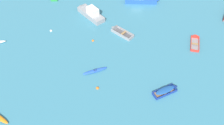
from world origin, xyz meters
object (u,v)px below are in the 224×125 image
object	(u,v)px
kayak_blue_cluster_outer	(95,71)
rowboat_red_center	(195,39)
motor_launch_grey_near_left	(89,12)
rowboat_grey_near_camera	(117,30)
rowboat_deep_blue_outer_left	(168,90)
mooring_buoy_near_foreground	(51,31)
mooring_buoy_central	(97,88)
mooring_buoy_far_field	(93,41)

from	to	relation	value
kayak_blue_cluster_outer	rowboat_red_center	distance (m)	14.75
motor_launch_grey_near_left	rowboat_grey_near_camera	size ratio (longest dim) A/B	1.39
rowboat_deep_blue_outer_left	mooring_buoy_near_foreground	xyz separation A→B (m)	(-15.59, 10.22, -0.28)
mooring_buoy_central	mooring_buoy_near_foreground	bearing A→B (deg)	126.33
motor_launch_grey_near_left	rowboat_red_center	size ratio (longest dim) A/B	1.40
rowboat_deep_blue_outer_left	rowboat_grey_near_camera	world-z (taller)	rowboat_grey_near_camera
mooring_buoy_near_foreground	rowboat_deep_blue_outer_left	bearing A→B (deg)	-33.26
rowboat_red_center	rowboat_grey_near_camera	world-z (taller)	rowboat_grey_near_camera
mooring_buoy_near_foreground	mooring_buoy_central	bearing A→B (deg)	-53.67
kayak_blue_cluster_outer	mooring_buoy_central	size ratio (longest dim) A/B	8.15
rowboat_deep_blue_outer_left	mooring_buoy_far_field	bearing A→B (deg)	138.47
motor_launch_grey_near_left	rowboat_grey_near_camera	world-z (taller)	motor_launch_grey_near_left
motor_launch_grey_near_left	rowboat_red_center	bearing A→B (deg)	-18.67
rowboat_red_center	mooring_buoy_far_field	world-z (taller)	rowboat_red_center
mooring_buoy_far_field	rowboat_red_center	bearing A→B (deg)	2.95
motor_launch_grey_near_left	rowboat_red_center	xyz separation A→B (m)	(15.08, -5.09, -0.43)
kayak_blue_cluster_outer	mooring_buoy_far_field	world-z (taller)	kayak_blue_cluster_outer
rowboat_red_center	kayak_blue_cluster_outer	bearing A→B (deg)	-154.48
rowboat_red_center	mooring_buoy_central	xyz separation A→B (m)	(-12.84, -8.93, -0.15)
motor_launch_grey_near_left	mooring_buoy_central	distance (m)	14.22
rowboat_grey_near_camera	mooring_buoy_far_field	bearing A→B (deg)	-147.45
motor_launch_grey_near_left	rowboat_red_center	world-z (taller)	motor_launch_grey_near_left
rowboat_deep_blue_outer_left	mooring_buoy_near_foreground	size ratio (longest dim) A/B	9.46
mooring_buoy_far_field	motor_launch_grey_near_left	bearing A→B (deg)	99.76
motor_launch_grey_near_left	mooring_buoy_far_field	bearing A→B (deg)	-80.24
kayak_blue_cluster_outer	motor_launch_grey_near_left	bearing A→B (deg)	98.79
rowboat_deep_blue_outer_left	rowboat_red_center	distance (m)	10.18
rowboat_grey_near_camera	rowboat_deep_blue_outer_left	bearing A→B (deg)	-59.88
kayak_blue_cluster_outer	mooring_buoy_central	bearing A→B (deg)	-79.63
rowboat_red_center	rowboat_grey_near_camera	bearing A→B (deg)	172.57
rowboat_red_center	rowboat_grey_near_camera	distance (m)	10.84
motor_launch_grey_near_left	rowboat_grey_near_camera	xyz separation A→B (m)	(4.33, -3.69, -0.38)
rowboat_red_center	mooring_buoy_near_foreground	bearing A→B (deg)	176.66
motor_launch_grey_near_left	mooring_buoy_far_field	world-z (taller)	motor_launch_grey_near_left
motor_launch_grey_near_left	mooring_buoy_central	bearing A→B (deg)	-80.92
rowboat_deep_blue_outer_left	mooring_buoy_central	bearing A→B (deg)	179.26
mooring_buoy_near_foreground	rowboat_red_center	bearing A→B (deg)	-3.34
kayak_blue_cluster_outer	mooring_buoy_far_field	bearing A→B (deg)	97.78
rowboat_grey_near_camera	kayak_blue_cluster_outer	bearing A→B (deg)	-108.28
rowboat_grey_near_camera	mooring_buoy_near_foreground	xyz separation A→B (m)	(-9.53, -0.22, -0.20)
rowboat_deep_blue_outer_left	mooring_buoy_far_field	distance (m)	12.54
rowboat_red_center	mooring_buoy_central	distance (m)	15.64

